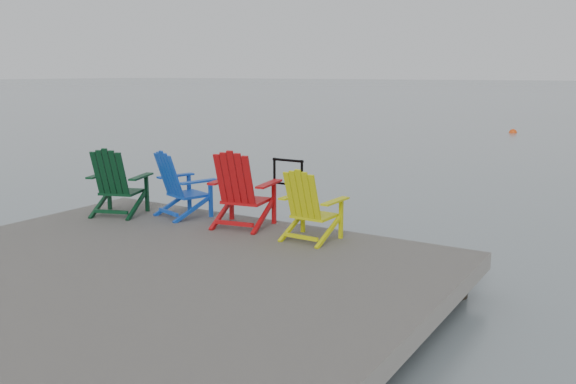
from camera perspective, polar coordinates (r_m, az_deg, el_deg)
The scene contains 8 objects.
ground at distance 6.91m, azimuth -12.77°, elevation -10.84°, with size 400.00×400.00×0.00m, color slate.
dock at distance 6.79m, azimuth -12.89°, elevation -8.12°, with size 6.00×5.00×1.40m.
handrail at distance 8.34m, azimuth -0.01°, elevation 0.68°, with size 0.48×0.04×0.90m.
chair_green at distance 9.18m, azimuth -15.73°, elevation 0.94°, with size 0.94×0.89×0.98m.
chair_blue at distance 8.88m, azimuth -10.01°, elevation 0.75°, with size 0.90×0.86×0.95m.
chair_red at distance 8.16m, azimuth -4.38°, elevation 0.29°, with size 0.92×0.87×1.04m.
chair_yellow at distance 7.51m, azimuth 2.04°, elevation -1.20°, with size 0.73×0.68×0.90m.
buoy_b at distance 27.90m, azimuth 20.30°, elevation 5.21°, with size 0.33×0.33×0.33m, color #E6440D.
Camera 1 is at (4.56, -4.53, 2.56)m, focal length 38.00 mm.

